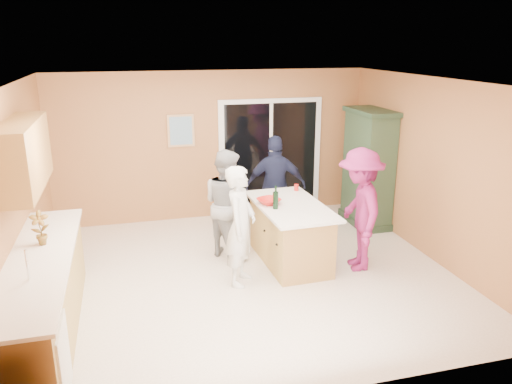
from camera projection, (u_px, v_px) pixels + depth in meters
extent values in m
plane|color=#EFE2CF|center=(247.00, 275.00, 6.85)|extent=(5.50, 5.50, 0.00)
cube|color=white|center=(246.00, 82.00, 6.08)|extent=(5.50, 5.00, 0.10)
cube|color=#C57F51|center=(213.00, 146.00, 8.77)|extent=(5.50, 0.10, 2.60)
cube|color=#C57F51|center=(319.00, 265.00, 4.15)|extent=(5.50, 0.10, 2.60)
cube|color=#C57F51|center=(17.00, 201.00, 5.79)|extent=(0.10, 5.00, 2.60)
cube|color=#C57F51|center=(433.00, 170.00, 7.14)|extent=(0.10, 5.00, 2.60)
cube|color=#AD8A43|center=(43.00, 300.00, 5.28)|extent=(0.60, 3.00, 0.90)
cube|color=white|center=(28.00, 367.00, 4.28)|extent=(0.62, 0.60, 0.72)
cube|color=white|center=(39.00, 260.00, 5.15)|extent=(0.65, 3.05, 0.04)
cylinder|color=silver|center=(27.00, 265.00, 4.63)|extent=(0.02, 0.02, 0.30)
cube|color=#AD8A43|center=(24.00, 155.00, 5.48)|extent=(0.35, 1.60, 0.75)
cube|color=white|center=(270.00, 157.00, 9.08)|extent=(1.90, 0.05, 2.10)
cube|color=black|center=(271.00, 157.00, 9.06)|extent=(1.70, 0.03, 1.94)
cube|color=white|center=(271.00, 157.00, 9.06)|extent=(0.06, 0.04, 1.94)
cube|color=silver|center=(279.00, 159.00, 9.10)|extent=(0.02, 0.03, 0.12)
cube|color=tan|center=(181.00, 131.00, 8.53)|extent=(0.46, 0.03, 0.56)
cube|color=teal|center=(181.00, 131.00, 8.52)|extent=(0.38, 0.02, 0.48)
cube|color=#AD8A43|center=(290.00, 234.00, 7.15)|extent=(0.81, 1.49, 0.83)
cube|color=white|center=(291.00, 206.00, 7.02)|extent=(0.96, 1.69, 0.04)
cube|color=black|center=(290.00, 258.00, 7.26)|extent=(0.74, 1.42, 0.09)
cube|color=#223825|center=(365.00, 219.00, 8.78)|extent=(0.55, 1.05, 0.12)
cube|color=#2F462F|center=(368.00, 168.00, 8.50)|extent=(0.49, 0.99, 1.86)
cube|color=#223825|center=(372.00, 112.00, 8.22)|extent=(0.57, 1.09, 0.08)
imported|color=silver|center=(241.00, 226.00, 6.42)|extent=(0.62, 0.69, 1.59)
imported|color=#9F9FA1|center=(227.00, 204.00, 7.26)|extent=(0.90, 0.97, 1.61)
imported|color=#181E36|center=(276.00, 187.00, 8.02)|extent=(1.03, 0.58, 1.66)
imported|color=#8B1E5E|center=(360.00, 210.00, 6.84)|extent=(0.84, 1.21, 1.72)
imported|color=#B21913|center=(269.00, 201.00, 7.04)|extent=(0.41, 0.41, 0.08)
imported|color=#B32911|center=(40.00, 228.00, 5.41)|extent=(0.22, 0.16, 0.39)
cylinder|color=#B21913|center=(296.00, 187.00, 7.65)|extent=(0.09, 0.09, 0.10)
cylinder|color=#B21913|center=(275.00, 196.00, 7.20)|extent=(0.09, 0.09, 0.11)
cylinder|color=black|center=(276.00, 200.00, 6.81)|extent=(0.08, 0.08, 0.24)
cylinder|color=black|center=(276.00, 189.00, 6.77)|extent=(0.03, 0.03, 0.09)
cylinder|color=white|center=(274.00, 197.00, 7.31)|extent=(0.25, 0.25, 0.01)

